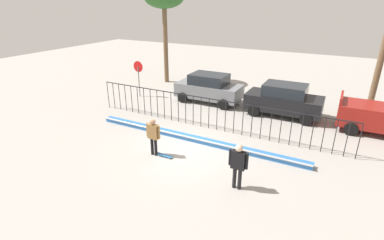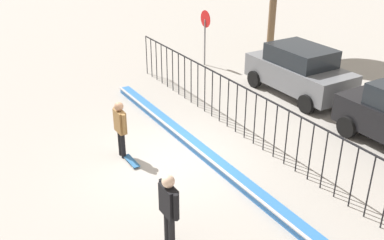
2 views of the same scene
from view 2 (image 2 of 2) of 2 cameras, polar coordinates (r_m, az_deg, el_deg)
name	(u,v)px [view 2 (image 2 of 2)]	position (r m, az deg, el deg)	size (l,w,h in m)	color
ground_plane	(165,161)	(12.89, -3.46, -5.29)	(60.00, 60.00, 0.00)	#9E9991
bowl_coping_ledge	(198,148)	(13.30, 0.74, -3.59)	(11.00, 0.40, 0.27)	#2D6BB7
perimeter_fence	(246,107)	(13.78, 6.90, 1.61)	(14.04, 0.04, 1.68)	black
skateboarder	(120,124)	(12.80, -9.17, -0.57)	(0.70, 0.26, 1.73)	black
skateboard	(131,161)	(12.88, -7.77, -5.22)	(0.80, 0.20, 0.07)	#26598C
camera_operator	(169,205)	(9.35, -2.98, -10.81)	(0.72, 0.27, 1.79)	black
parked_car_gray	(299,70)	(17.56, 13.57, 6.20)	(4.30, 2.12, 1.90)	slate
stop_sign	(205,30)	(20.31, 1.69, 11.41)	(0.76, 0.07, 2.50)	slate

